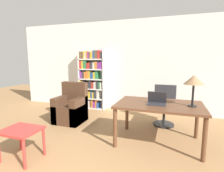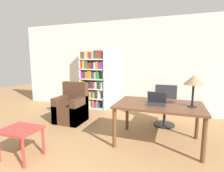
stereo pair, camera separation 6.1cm
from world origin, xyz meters
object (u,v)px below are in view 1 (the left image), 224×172
at_px(table_lamp, 194,81).
at_px(armchair, 71,109).
at_px(side_table_blue, 21,134).
at_px(bookshelf, 91,80).
at_px(desk, 159,108).
at_px(laptop, 157,102).
at_px(office_chair, 164,106).

bearing_deg(table_lamp, armchair, 170.17).
height_order(side_table_blue, bookshelf, bookshelf).
distance_m(desk, side_table_blue, 2.34).
bearing_deg(side_table_blue, laptop, 31.90).
xyz_separation_m(armchair, bookshelf, (-0.04, 1.30, 0.59)).
xyz_separation_m(desk, bookshelf, (-2.19, 1.75, 0.26)).
distance_m(table_lamp, side_table_blue, 2.90).
relative_size(table_lamp, side_table_blue, 0.97).
bearing_deg(office_chair, side_table_blue, -131.56).
relative_size(office_chair, bookshelf, 0.51).
height_order(office_chair, armchair, armchair).
height_order(laptop, bookshelf, bookshelf).
relative_size(desk, armchair, 1.56).
xyz_separation_m(laptop, armchair, (-2.11, 0.52, -0.47)).
distance_m(office_chair, armchair, 2.29).
bearing_deg(table_lamp, desk, 178.25).
distance_m(desk, armchair, 2.22).
distance_m(desk, bookshelf, 2.82).
relative_size(desk, table_lamp, 2.82).
distance_m(desk, office_chair, 1.04).
bearing_deg(laptop, table_lamp, 4.75).
distance_m(office_chair, bookshelf, 2.42).
height_order(desk, office_chair, office_chair).
bearing_deg(armchair, desk, -11.85).
xyz_separation_m(desk, laptop, (-0.04, -0.07, 0.14)).
height_order(desk, table_lamp, table_lamp).
height_order(desk, side_table_blue, desk).
bearing_deg(bookshelf, office_chair, -17.99).
distance_m(table_lamp, armchair, 2.87).
distance_m(desk, laptop, 0.16).
bearing_deg(side_table_blue, desk, 32.77).
bearing_deg(laptop, office_chair, 84.56).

